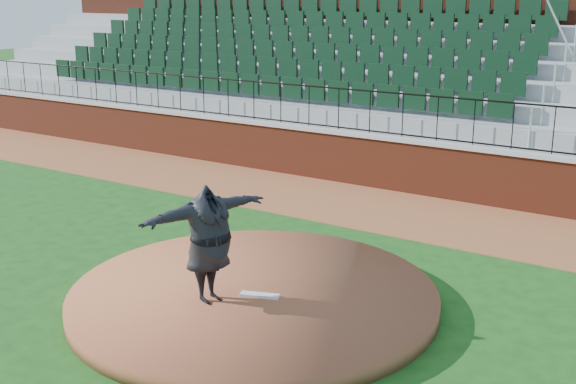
% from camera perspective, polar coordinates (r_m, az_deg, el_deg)
% --- Properties ---
extents(ground, '(90.00, 90.00, 0.00)m').
position_cam_1_polar(ground, '(11.64, -4.09, -7.84)').
color(ground, '#174A15').
rests_on(ground, ground).
extents(warning_track, '(34.00, 3.20, 0.01)m').
position_cam_1_polar(warning_track, '(16.00, 7.69, -1.33)').
color(warning_track, brown).
rests_on(warning_track, ground).
extents(field_wall, '(34.00, 0.35, 1.20)m').
position_cam_1_polar(field_wall, '(17.26, 10.07, 1.86)').
color(field_wall, maroon).
rests_on(field_wall, ground).
extents(wall_cap, '(34.00, 0.45, 0.10)m').
position_cam_1_polar(wall_cap, '(17.12, 10.18, 3.97)').
color(wall_cap, '#B7B7B7').
rests_on(wall_cap, field_wall).
extents(wall_railing, '(34.00, 0.05, 1.00)m').
position_cam_1_polar(wall_railing, '(17.02, 10.27, 5.79)').
color(wall_railing, black).
rests_on(wall_railing, wall_cap).
extents(seating_stands, '(34.00, 5.10, 4.60)m').
position_cam_1_polar(seating_stands, '(19.46, 13.55, 8.30)').
color(seating_stands, gray).
rests_on(seating_stands, ground).
extents(concourse_wall, '(34.00, 0.50, 5.50)m').
position_cam_1_polar(concourse_wall, '(22.06, 16.17, 10.11)').
color(concourse_wall, maroon).
rests_on(concourse_wall, ground).
extents(pitchers_mound, '(5.56, 5.56, 0.25)m').
position_cam_1_polar(pitchers_mound, '(11.18, -2.68, -8.15)').
color(pitchers_mound, brown).
rests_on(pitchers_mound, ground).
extents(pitching_rubber, '(0.60, 0.34, 0.04)m').
position_cam_1_polar(pitching_rubber, '(10.85, -2.22, -8.06)').
color(pitching_rubber, white).
rests_on(pitching_rubber, pitchers_mound).
extents(pitcher, '(1.10, 2.21, 1.74)m').
position_cam_1_polar(pitcher, '(10.46, -6.20, -4.08)').
color(pitcher, black).
rests_on(pitcher, pitchers_mound).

